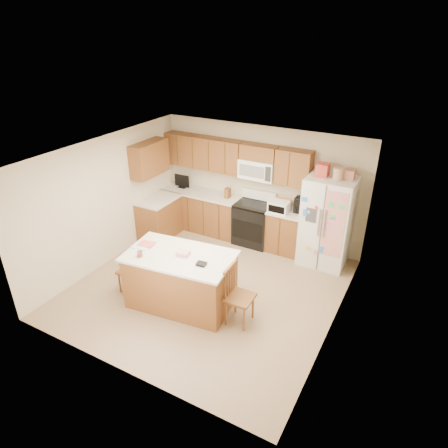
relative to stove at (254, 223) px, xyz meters
The scene contains 9 objects.
ground 1.99m from the stove, 90.00° to the right, with size 4.50×4.50×0.00m, color #8B7559.
room_shell 2.16m from the stove, 90.00° to the right, with size 4.60×4.60×2.52m.
cabinetry 1.09m from the stove, behind, with size 3.36×1.56×2.15m.
stove is the anchor object (origin of this frame).
refrigerator 1.63m from the stove, ahead, with size 0.90×0.79×2.04m.
island 2.55m from the stove, 93.77° to the right, with size 1.88×1.23×1.06m.
windsor_chair_left 2.90m from the stove, 113.49° to the right, with size 0.36×0.38×0.88m.
windsor_chair_back 1.82m from the stove, 96.61° to the right, with size 0.44×0.43×0.87m.
windsor_chair_right 2.64m from the stove, 70.32° to the right, with size 0.43×0.45×1.01m.
Camera 1 is at (3.13, -5.11, 4.35)m, focal length 32.00 mm.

